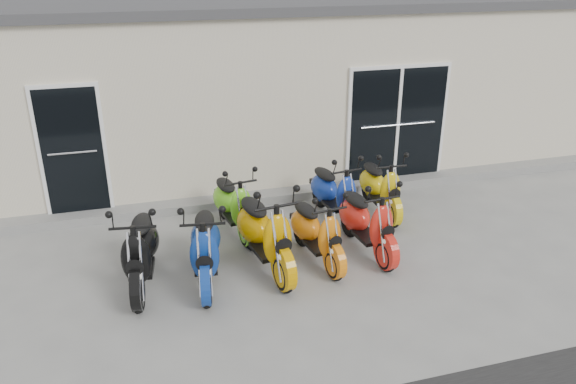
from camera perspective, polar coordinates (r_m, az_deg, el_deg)
name	(u,v)px	position (r m, az deg, el deg)	size (l,w,h in m)	color
ground	(299,252)	(8.55, 1.12, -6.15)	(80.00, 80.00, 0.00)	gray
building	(231,79)	(12.78, -5.83, 11.36)	(14.00, 6.00, 3.20)	beige
front_step	(267,197)	(10.26, -2.19, -0.48)	(14.00, 0.40, 0.15)	gray
door_left	(72,148)	(9.79, -21.08, 4.18)	(1.07, 0.08, 2.22)	black
door_right	(397,121)	(10.86, 11.04, 7.10)	(2.02, 0.08, 2.22)	black
scooter_front_black	(139,242)	(7.70, -14.87, -4.89)	(0.65, 1.80, 1.33)	black
scooter_front_blue	(205,238)	(7.62, -8.47, -4.67)	(0.65, 1.79, 1.32)	navy
scooter_front_orange_a	(265,223)	(7.82, -2.40, -3.21)	(0.70, 1.93, 1.43)	#D18F00
scooter_front_orange_b	(317,224)	(8.06, 2.93, -3.24)	(0.60, 1.64, 1.21)	orange
scooter_front_red	(367,213)	(8.36, 8.05, -2.17)	(0.63, 1.73, 1.28)	red
scooter_back_green	(233,197)	(8.95, -5.62, -0.47)	(0.60, 1.66, 1.23)	#68CD1F
scooter_back_blue	(335,185)	(9.37, 4.75, 0.71)	(0.61, 1.68, 1.24)	#13309A
scooter_back_yellow	(381,180)	(9.69, 9.41, 1.21)	(0.61, 1.67, 1.23)	gold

